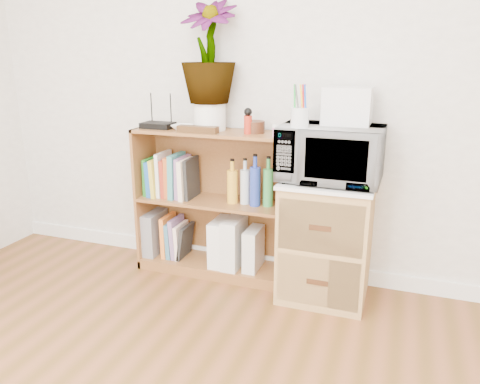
% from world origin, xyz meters
% --- Properties ---
extents(skirting_board, '(4.00, 0.02, 0.10)m').
position_xyz_m(skirting_board, '(0.00, 2.24, 0.05)').
color(skirting_board, white).
rests_on(skirting_board, ground).
extents(bookshelf, '(1.00, 0.30, 0.95)m').
position_xyz_m(bookshelf, '(-0.35, 2.10, 0.47)').
color(bookshelf, brown).
rests_on(bookshelf, ground).
extents(wicker_unit, '(0.50, 0.45, 0.70)m').
position_xyz_m(wicker_unit, '(0.40, 2.02, 0.35)').
color(wicker_unit, '#9E7542').
rests_on(wicker_unit, ground).
extents(microwave, '(0.57, 0.39, 0.31)m').
position_xyz_m(microwave, '(0.40, 2.02, 0.87)').
color(microwave, white).
rests_on(microwave, wicker_unit).
extents(pen_cup, '(0.10, 0.10, 0.11)m').
position_xyz_m(pen_cup, '(0.25, 1.90, 1.08)').
color(pen_cup, silver).
rests_on(pen_cup, microwave).
extents(small_appliance, '(0.26, 0.21, 0.20)m').
position_xyz_m(small_appliance, '(0.47, 2.10, 1.13)').
color(small_appliance, silver).
rests_on(small_appliance, microwave).
extents(router, '(0.20, 0.14, 0.04)m').
position_xyz_m(router, '(-0.71, 2.08, 0.97)').
color(router, black).
rests_on(router, bookshelf).
extents(white_bowl, '(0.13, 0.13, 0.03)m').
position_xyz_m(white_bowl, '(-0.54, 2.07, 0.97)').
color(white_bowl, white).
rests_on(white_bowl, bookshelf).
extents(plant_pot, '(0.20, 0.20, 0.17)m').
position_xyz_m(plant_pot, '(-0.37, 2.12, 1.03)').
color(plant_pot, white).
rests_on(plant_pot, bookshelf).
extents(potted_plant, '(0.34, 0.34, 0.60)m').
position_xyz_m(potted_plant, '(-0.37, 2.12, 1.42)').
color(potted_plant, '#40752E').
rests_on(potted_plant, plant_pot).
extents(trinket_box, '(0.25, 0.06, 0.04)m').
position_xyz_m(trinket_box, '(-0.40, 2.00, 0.97)').
color(trinket_box, '#36210E').
rests_on(trinket_box, bookshelf).
extents(kokeshi_doll, '(0.05, 0.05, 0.11)m').
position_xyz_m(kokeshi_doll, '(-0.10, 2.06, 1.00)').
color(kokeshi_doll, '#B12715').
rests_on(kokeshi_doll, bookshelf).
extents(wooden_bowl, '(0.12, 0.12, 0.07)m').
position_xyz_m(wooden_bowl, '(-0.07, 2.11, 0.99)').
color(wooden_bowl, '#391E0F').
rests_on(wooden_bowl, bookshelf).
extents(paint_jars, '(0.12, 0.04, 0.06)m').
position_xyz_m(paint_jars, '(0.11, 2.01, 0.98)').
color(paint_jars, pink).
rests_on(paint_jars, bookshelf).
extents(file_box, '(0.09, 0.24, 0.29)m').
position_xyz_m(file_box, '(-0.79, 2.10, 0.22)').
color(file_box, slate).
rests_on(file_box, bookshelf).
extents(magazine_holder_left, '(0.10, 0.24, 0.30)m').
position_xyz_m(magazine_holder_left, '(-0.29, 2.09, 0.22)').
color(magazine_holder_left, white).
rests_on(magazine_holder_left, bookshelf).
extents(magazine_holder_mid, '(0.10, 0.26, 0.33)m').
position_xyz_m(magazine_holder_mid, '(-0.20, 2.09, 0.23)').
color(magazine_holder_mid, silver).
rests_on(magazine_holder_mid, bookshelf).
extents(magazine_holder_right, '(0.09, 0.22, 0.27)m').
position_xyz_m(magazine_holder_right, '(-0.07, 2.09, 0.20)').
color(magazine_holder_right, silver).
rests_on(magazine_holder_right, bookshelf).
extents(cookbooks, '(0.33, 0.20, 0.29)m').
position_xyz_m(cookbooks, '(-0.65, 2.10, 0.63)').
color(cookbooks, '#20731E').
rests_on(cookbooks, bookshelf).
extents(liquor_bottles, '(0.29, 0.07, 0.31)m').
position_xyz_m(liquor_bottles, '(-0.09, 2.10, 0.65)').
color(liquor_bottles, gold).
rests_on(liquor_bottles, bookshelf).
extents(lower_books, '(0.17, 0.19, 0.28)m').
position_xyz_m(lower_books, '(-0.63, 2.10, 0.20)').
color(lower_books, orange).
rests_on(lower_books, bookshelf).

